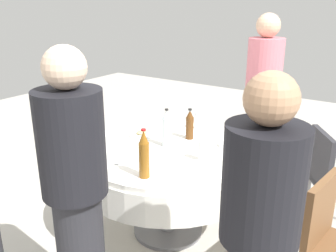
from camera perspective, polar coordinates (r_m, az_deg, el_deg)
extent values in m
plane|color=#B7B2A8|center=(3.14, 0.00, -15.95)|extent=(10.00, 10.00, 0.00)
cylinder|color=white|center=(2.79, 0.00, -3.74)|extent=(1.33, 1.33, 0.04)
cylinder|color=white|center=(2.84, 0.00, -6.16)|extent=(1.36, 1.36, 0.22)
cylinder|color=slate|center=(3.01, 0.00, -12.20)|extent=(0.14, 0.14, 0.48)
cylinder|color=slate|center=(3.13, 0.00, -15.73)|extent=(0.56, 0.56, 0.03)
cylinder|color=#593314|center=(2.93, 3.40, -0.33)|extent=(0.06, 0.06, 0.18)
cone|color=#593314|center=(2.89, 3.45, 1.90)|extent=(0.06, 0.06, 0.06)
cylinder|color=black|center=(2.88, 3.46, 2.60)|extent=(0.03, 0.03, 0.01)
cylinder|color=silver|center=(2.77, -0.22, -0.97)|extent=(0.07, 0.07, 0.22)
cone|color=silver|center=(2.72, -0.22, 1.85)|extent=(0.06, 0.06, 0.06)
cylinder|color=black|center=(2.71, -0.22, 2.58)|extent=(0.03, 0.03, 0.01)
cylinder|color=#8C5619|center=(2.29, -3.75, -5.35)|extent=(0.07, 0.07, 0.23)
cone|color=#8C5619|center=(2.23, -3.83, -1.70)|extent=(0.06, 0.06, 0.08)
cylinder|color=red|center=(2.21, -3.86, -0.59)|extent=(0.03, 0.03, 0.01)
cylinder|color=white|center=(2.57, 5.34, -5.32)|extent=(0.06, 0.06, 0.00)
cylinder|color=white|center=(2.56, 5.37, -4.54)|extent=(0.01, 0.01, 0.07)
cylinder|color=white|center=(2.53, 5.42, -3.07)|extent=(0.06, 0.06, 0.07)
cylinder|color=white|center=(3.17, 4.75, -0.48)|extent=(0.06, 0.06, 0.00)
cylinder|color=white|center=(3.16, 4.77, 0.25)|extent=(0.01, 0.01, 0.08)
cylinder|color=white|center=(3.14, 4.80, 1.53)|extent=(0.07, 0.07, 0.07)
cylinder|color=white|center=(3.03, -4.09, -1.33)|extent=(0.22, 0.22, 0.02)
ellipsoid|color=tan|center=(3.02, -4.10, -1.01)|extent=(0.10, 0.09, 0.02)
cylinder|color=white|center=(2.85, 9.89, -2.87)|extent=(0.21, 0.21, 0.02)
cube|color=silver|center=(2.53, -6.26, -5.72)|extent=(0.15, 0.12, 0.00)
cube|color=silver|center=(2.42, 5.37, -6.96)|extent=(0.15, 0.13, 0.00)
cube|color=silver|center=(2.86, -7.42, -2.82)|extent=(0.15, 0.13, 0.00)
cylinder|color=#4C3F33|center=(3.84, 13.95, -2.00)|extent=(0.26, 0.26, 0.91)
cylinder|color=#D8727F|center=(3.65, 14.87, 8.82)|extent=(0.34, 0.34, 0.56)
sphere|color=#D8AD8C|center=(3.61, 15.41, 14.92)|extent=(0.23, 0.23, 0.23)
cylinder|color=black|center=(1.56, 14.63, -8.92)|extent=(0.34, 0.34, 0.52)
sphere|color=tan|center=(1.43, 15.84, 4.12)|extent=(0.22, 0.22, 0.22)
cylinder|color=black|center=(1.89, -14.85, -2.66)|extent=(0.34, 0.34, 0.55)
sphere|color=beige|center=(1.79, -15.89, 8.80)|extent=(0.21, 0.21, 0.21)
cube|color=brown|center=(2.29, 22.68, -12.37)|extent=(0.40, 0.09, 0.42)
cube|color=#2D2D33|center=(3.01, 22.73, -4.75)|extent=(0.36, 0.25, 0.42)
cylinder|color=gray|center=(3.08, 22.94, -13.65)|extent=(0.03, 0.03, 0.43)
cylinder|color=gray|center=(3.35, 20.91, -10.59)|extent=(0.03, 0.03, 0.43)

